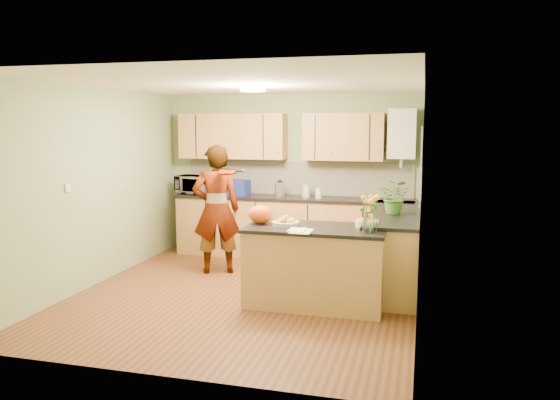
# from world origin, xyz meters

# --- Properties ---
(floor) EXTENTS (4.50, 4.50, 0.00)m
(floor) POSITION_xyz_m (0.00, 0.00, 0.00)
(floor) COLOR #512E17
(floor) RESTS_ON ground
(ceiling) EXTENTS (4.00, 4.50, 0.02)m
(ceiling) POSITION_xyz_m (0.00, 0.00, 2.50)
(ceiling) COLOR white
(ceiling) RESTS_ON wall_back
(wall_back) EXTENTS (4.00, 0.02, 2.50)m
(wall_back) POSITION_xyz_m (0.00, 2.25, 1.25)
(wall_back) COLOR gray
(wall_back) RESTS_ON floor
(wall_front) EXTENTS (4.00, 0.02, 2.50)m
(wall_front) POSITION_xyz_m (0.00, -2.25, 1.25)
(wall_front) COLOR gray
(wall_front) RESTS_ON floor
(wall_left) EXTENTS (0.02, 4.50, 2.50)m
(wall_left) POSITION_xyz_m (-2.00, 0.00, 1.25)
(wall_left) COLOR gray
(wall_left) RESTS_ON floor
(wall_right) EXTENTS (0.02, 4.50, 2.50)m
(wall_right) POSITION_xyz_m (2.00, 0.00, 1.25)
(wall_right) COLOR gray
(wall_right) RESTS_ON floor
(back_counter) EXTENTS (3.64, 0.62, 0.94)m
(back_counter) POSITION_xyz_m (0.10, 1.95, 0.47)
(back_counter) COLOR tan
(back_counter) RESTS_ON floor
(right_counter) EXTENTS (0.62, 2.24, 0.94)m
(right_counter) POSITION_xyz_m (1.70, 0.85, 0.47)
(right_counter) COLOR tan
(right_counter) RESTS_ON floor
(splashback) EXTENTS (3.60, 0.02, 0.52)m
(splashback) POSITION_xyz_m (0.10, 2.23, 1.20)
(splashback) COLOR white
(splashback) RESTS_ON back_counter
(upper_cabinets) EXTENTS (3.20, 0.34, 0.70)m
(upper_cabinets) POSITION_xyz_m (-0.18, 2.08, 1.85)
(upper_cabinets) COLOR tan
(upper_cabinets) RESTS_ON wall_back
(boiler) EXTENTS (0.40, 0.30, 0.86)m
(boiler) POSITION_xyz_m (1.70, 2.09, 1.90)
(boiler) COLOR silver
(boiler) RESTS_ON wall_back
(window_right) EXTENTS (0.01, 1.30, 1.05)m
(window_right) POSITION_xyz_m (1.99, 0.60, 1.55)
(window_right) COLOR silver
(window_right) RESTS_ON wall_right
(light_switch) EXTENTS (0.02, 0.09, 0.09)m
(light_switch) POSITION_xyz_m (-1.99, -0.60, 1.30)
(light_switch) COLOR silver
(light_switch) RESTS_ON wall_left
(ceiling_lamp) EXTENTS (0.30, 0.30, 0.07)m
(ceiling_lamp) POSITION_xyz_m (0.00, 0.30, 2.46)
(ceiling_lamp) COLOR #FFEABF
(ceiling_lamp) RESTS_ON ceiling
(peninsula_island) EXTENTS (1.57, 0.80, 0.90)m
(peninsula_island) POSITION_xyz_m (0.88, -0.17, 0.45)
(peninsula_island) COLOR tan
(peninsula_island) RESTS_ON floor
(fruit_dish) EXTENTS (0.31, 0.31, 0.11)m
(fruit_dish) POSITION_xyz_m (0.53, -0.17, 0.94)
(fruit_dish) COLOR beige
(fruit_dish) RESTS_ON peninsula_island
(orange_bowl) EXTENTS (0.26, 0.26, 0.15)m
(orange_bowl) POSITION_xyz_m (1.43, -0.02, 0.96)
(orange_bowl) COLOR beige
(orange_bowl) RESTS_ON peninsula_island
(flower_vase) EXTENTS (0.25, 0.25, 0.46)m
(flower_vase) POSITION_xyz_m (1.48, -0.35, 1.21)
(flower_vase) COLOR silver
(flower_vase) RESTS_ON peninsula_island
(orange_bag) EXTENTS (0.33, 0.29, 0.21)m
(orange_bag) POSITION_xyz_m (0.21, -0.12, 1.00)
(orange_bag) COLOR #F95414
(orange_bag) RESTS_ON peninsula_island
(papers) EXTENTS (0.22, 0.30, 0.01)m
(papers) POSITION_xyz_m (0.78, -0.47, 0.90)
(papers) COLOR white
(papers) RESTS_ON peninsula_island
(violinist) EXTENTS (0.76, 0.64, 1.76)m
(violinist) POSITION_xyz_m (-0.70, 0.83, 0.88)
(violinist) COLOR #E2A58A
(violinist) RESTS_ON floor
(violin) EXTENTS (0.62, 0.54, 0.16)m
(violin) POSITION_xyz_m (-0.50, 0.61, 1.41)
(violin) COLOR #520E05
(violin) RESTS_ON violinist
(microwave) EXTENTS (0.57, 0.44, 0.29)m
(microwave) POSITION_xyz_m (-1.52, 1.92, 1.08)
(microwave) COLOR silver
(microwave) RESTS_ON back_counter
(blue_box) EXTENTS (0.33, 0.26, 0.24)m
(blue_box) POSITION_xyz_m (-0.75, 1.92, 1.06)
(blue_box) COLOR navy
(blue_box) RESTS_ON back_counter
(kettle) EXTENTS (0.16, 0.16, 0.29)m
(kettle) POSITION_xyz_m (-0.10, 1.95, 1.06)
(kettle) COLOR silver
(kettle) RESTS_ON back_counter
(jar_cream) EXTENTS (0.12, 0.12, 0.18)m
(jar_cream) POSITION_xyz_m (0.31, 1.98, 1.03)
(jar_cream) COLOR beige
(jar_cream) RESTS_ON back_counter
(jar_white) EXTENTS (0.13, 0.13, 0.15)m
(jar_white) POSITION_xyz_m (0.52, 1.89, 1.02)
(jar_white) COLOR silver
(jar_white) RESTS_ON back_counter
(potted_plant) EXTENTS (0.46, 0.43, 0.43)m
(potted_plant) POSITION_xyz_m (1.70, 0.69, 1.15)
(potted_plant) COLOR #3E7A28
(potted_plant) RESTS_ON right_counter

